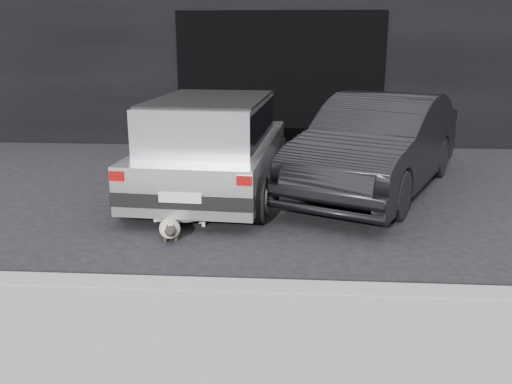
# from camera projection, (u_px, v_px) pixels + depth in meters

# --- Properties ---
(ground) EXTENTS (80.00, 80.00, 0.00)m
(ground) POSITION_uv_depth(u_px,v_px,m) (195.00, 204.00, 7.12)
(ground) COLOR black
(ground) RESTS_ON ground
(building_facade) EXTENTS (34.00, 4.00, 5.00)m
(building_facade) POSITION_uv_depth(u_px,v_px,m) (283.00, 19.00, 12.12)
(building_facade) COLOR black
(building_facade) RESTS_ON ground
(garage_opening) EXTENTS (4.00, 0.10, 2.60)m
(garage_opening) POSITION_uv_depth(u_px,v_px,m) (280.00, 81.00, 10.52)
(garage_opening) COLOR black
(garage_opening) RESTS_ON ground
(curb) EXTENTS (18.00, 0.25, 0.12)m
(curb) POSITION_uv_depth(u_px,v_px,m) (258.00, 292.00, 4.55)
(curb) COLOR gray
(curb) RESTS_ON ground
(sidewalk) EXTENTS (18.00, 2.20, 0.11)m
(sidewalk) POSITION_uv_depth(u_px,v_px,m) (246.00, 379.00, 3.40)
(sidewalk) COLOR gray
(sidewalk) RESTS_ON ground
(silver_hatchback) EXTENTS (2.02, 3.75, 1.34)m
(silver_hatchback) POSITION_uv_depth(u_px,v_px,m) (213.00, 141.00, 7.47)
(silver_hatchback) COLOR #B4B6B9
(silver_hatchback) RESTS_ON ground
(second_car) EXTENTS (3.02, 4.31, 1.35)m
(second_car) POSITION_uv_depth(u_px,v_px,m) (378.00, 144.00, 7.59)
(second_car) COLOR black
(second_car) RESTS_ON ground
(cat_siamese) EXTENTS (0.35, 0.66, 0.24)m
(cat_siamese) POSITION_uv_depth(u_px,v_px,m) (170.00, 229.00, 5.89)
(cat_siamese) COLOR beige
(cat_siamese) RESTS_ON ground
(cat_white) EXTENTS (0.69, 0.47, 0.36)m
(cat_white) POSITION_uv_depth(u_px,v_px,m) (192.00, 212.00, 6.26)
(cat_white) COLOR white
(cat_white) RESTS_ON ground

